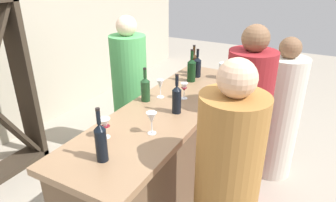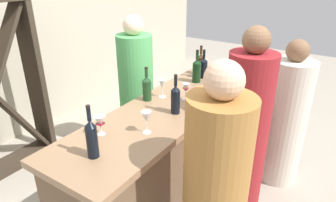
# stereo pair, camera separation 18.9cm
# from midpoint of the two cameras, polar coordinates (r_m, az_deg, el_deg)

# --- Properties ---
(ground_plane) EXTENTS (12.00, 12.00, 0.00)m
(ground_plane) POSITION_cam_midpoint_polar(r_m,az_deg,el_deg) (2.96, 1.92, -17.30)
(ground_plane) COLOR #9E9384
(back_wall) EXTENTS (8.00, 0.10, 2.80)m
(back_wall) POSITION_cam_midpoint_polar(r_m,az_deg,el_deg) (3.88, -27.50, 13.33)
(back_wall) COLOR #B2A893
(back_wall) RESTS_ON ground
(bar_counter) EXTENTS (2.21, 0.65, 0.92)m
(bar_counter) POSITION_cam_midpoint_polar(r_m,az_deg,el_deg) (2.68, 2.06, -9.90)
(bar_counter) COLOR brown
(bar_counter) RESTS_ON ground
(wine_bottle_leftmost_near_black) EXTENTS (0.07, 0.07, 0.34)m
(wine_bottle_leftmost_near_black) POSITION_cam_midpoint_polar(r_m,az_deg,el_deg) (1.80, -11.43, -6.97)
(wine_bottle_leftmost_near_black) COLOR black
(wine_bottle_leftmost_near_black) RESTS_ON bar_counter
(wine_bottle_second_left_near_black) EXTENTS (0.07, 0.07, 0.32)m
(wine_bottle_second_left_near_black) POSITION_cam_midpoint_polar(r_m,az_deg,el_deg) (2.30, 3.79, 0.38)
(wine_bottle_second_left_near_black) COLOR black
(wine_bottle_second_left_near_black) RESTS_ON bar_counter
(wine_bottle_center_olive_green) EXTENTS (0.08, 0.08, 0.29)m
(wine_bottle_center_olive_green) POSITION_cam_midpoint_polar(r_m,az_deg,el_deg) (2.53, -1.92, 2.49)
(wine_bottle_center_olive_green) COLOR #193D1E
(wine_bottle_center_olive_green) RESTS_ON bar_counter
(wine_bottle_second_right_dark_green) EXTENTS (0.08, 0.08, 0.32)m
(wine_bottle_second_right_dark_green) POSITION_cam_midpoint_polar(r_m,az_deg,el_deg) (2.96, 7.34, 5.84)
(wine_bottle_second_right_dark_green) COLOR black
(wine_bottle_second_right_dark_green) RESTS_ON bar_counter
(wine_bottle_rightmost_near_black) EXTENTS (0.08, 0.08, 0.29)m
(wine_bottle_rightmost_near_black) POSITION_cam_midpoint_polar(r_m,az_deg,el_deg) (3.09, 8.53, 6.35)
(wine_bottle_rightmost_near_black) COLOR black
(wine_bottle_rightmost_near_black) RESTS_ON bar_counter
(wine_bottle_far_right_amber_brown) EXTENTS (0.08, 0.08, 0.30)m
(wine_bottle_far_right_amber_brown) POSITION_cam_midpoint_polar(r_m,az_deg,el_deg) (3.19, 7.94, 7.08)
(wine_bottle_far_right_amber_brown) COLOR #331E0F
(wine_bottle_far_right_amber_brown) RESTS_ON bar_counter
(wine_glass_near_left) EXTENTS (0.07, 0.07, 0.16)m
(wine_glass_near_left) POSITION_cam_midpoint_polar(r_m,az_deg,el_deg) (2.02, -1.48, -3.23)
(wine_glass_near_left) COLOR white
(wine_glass_near_left) RESTS_ON bar_counter
(wine_glass_near_center) EXTENTS (0.06, 0.06, 0.14)m
(wine_glass_near_center) POSITION_cam_midpoint_polar(r_m,az_deg,el_deg) (2.56, 5.53, 2.36)
(wine_glass_near_center) COLOR white
(wine_glass_near_center) RESTS_ON bar_counter
(wine_glass_near_right) EXTENTS (0.08, 0.08, 0.14)m
(wine_glass_near_right) POSITION_cam_midpoint_polar(r_m,az_deg,el_deg) (2.04, -10.23, -4.01)
(wine_glass_near_right) COLOR white
(wine_glass_near_right) RESTS_ON bar_counter
(wine_glass_far_left) EXTENTS (0.06, 0.06, 0.16)m
(wine_glass_far_left) POSITION_cam_midpoint_polar(r_m,az_deg,el_deg) (2.59, 1.00, 3.04)
(wine_glass_far_left) COLOR white
(wine_glass_far_left) RESTS_ON bar_counter
(water_pitcher) EXTENTS (0.10, 0.10, 0.16)m
(water_pitcher) POSITION_cam_midpoint_polar(r_m,az_deg,el_deg) (3.08, 13.48, 5.32)
(water_pitcher) COLOR silver
(water_pitcher) RESTS_ON bar_counter
(person_left_guest) EXTENTS (0.39, 0.39, 1.59)m
(person_left_guest) POSITION_cam_midpoint_polar(r_m,az_deg,el_deg) (2.53, 16.58, -5.97)
(person_left_guest) COLOR maroon
(person_left_guest) RESTS_ON ground
(person_center_guest) EXTENTS (0.48, 0.48, 1.56)m
(person_center_guest) POSITION_cam_midpoint_polar(r_m,az_deg,el_deg) (1.90, 11.82, -17.49)
(person_center_guest) COLOR #9E6B33
(person_center_guest) RESTS_ON ground
(person_right_guest) EXTENTS (0.48, 0.48, 1.41)m
(person_right_guest) POSITION_cam_midpoint_polar(r_m,az_deg,el_deg) (3.06, 23.07, -3.48)
(person_right_guest) COLOR beige
(person_right_guest) RESTS_ON ground
(person_server_behind) EXTENTS (0.45, 0.45, 1.54)m
(person_server_behind) POSITION_cam_midpoint_polar(r_m,az_deg,el_deg) (3.22, -4.36, 1.29)
(person_server_behind) COLOR #4CA559
(person_server_behind) RESTS_ON ground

